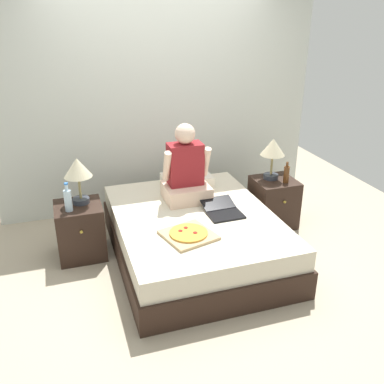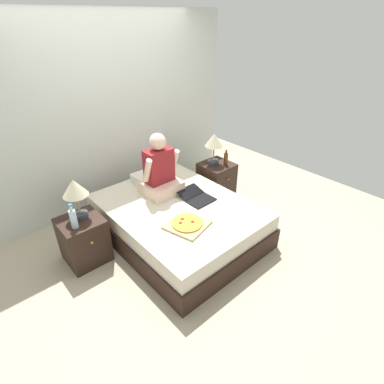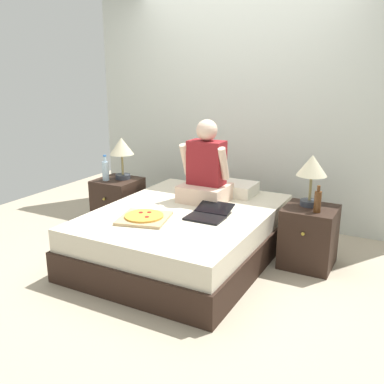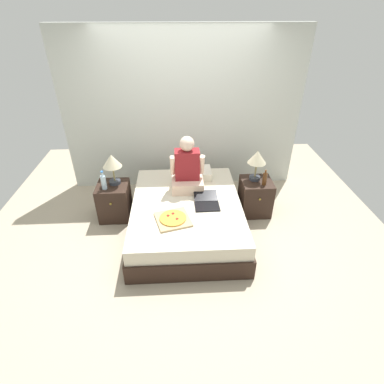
% 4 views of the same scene
% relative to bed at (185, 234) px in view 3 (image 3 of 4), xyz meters
% --- Properties ---
extents(ground_plane, '(5.72, 5.72, 0.00)m').
position_rel_bed_xyz_m(ground_plane, '(0.00, 0.00, -0.22)').
color(ground_plane, tan).
extents(wall_back, '(3.72, 0.12, 2.50)m').
position_rel_bed_xyz_m(wall_back, '(0.00, 1.33, 1.03)').
color(wall_back, silver).
rests_on(wall_back, ground).
extents(bed, '(1.49, 1.94, 0.46)m').
position_rel_bed_xyz_m(bed, '(0.00, 0.00, 0.00)').
color(bed, black).
rests_on(bed, ground).
extents(nightstand_left, '(0.44, 0.47, 0.54)m').
position_rel_bed_xyz_m(nightstand_left, '(-1.04, 0.36, 0.04)').
color(nightstand_left, black).
rests_on(nightstand_left, ground).
extents(lamp_on_left_nightstand, '(0.26, 0.26, 0.45)m').
position_rel_bed_xyz_m(lamp_on_left_nightstand, '(-1.00, 0.41, 0.64)').
color(lamp_on_left_nightstand, '#333842').
rests_on(lamp_on_left_nightstand, nightstand_left).
extents(water_bottle, '(0.07, 0.07, 0.28)m').
position_rel_bed_xyz_m(water_bottle, '(-1.12, 0.27, 0.42)').
color(water_bottle, silver).
rests_on(water_bottle, nightstand_left).
extents(nightstand_right, '(0.44, 0.47, 0.54)m').
position_rel_bed_xyz_m(nightstand_right, '(1.04, 0.36, 0.04)').
color(nightstand_right, black).
rests_on(nightstand_right, ground).
extents(lamp_on_right_nightstand, '(0.26, 0.26, 0.45)m').
position_rel_bed_xyz_m(lamp_on_right_nightstand, '(1.01, 0.41, 0.64)').
color(lamp_on_right_nightstand, '#333842').
rests_on(lamp_on_right_nightstand, nightstand_right).
extents(beer_bottle, '(0.06, 0.06, 0.23)m').
position_rel_bed_xyz_m(beer_bottle, '(1.11, 0.26, 0.41)').
color(beer_bottle, '#512D14').
rests_on(beer_bottle, nightstand_right).
extents(pillow, '(0.52, 0.34, 0.12)m').
position_rel_bed_xyz_m(pillow, '(0.14, 0.69, 0.29)').
color(pillow, silver).
rests_on(pillow, bed).
extents(person_seated, '(0.47, 0.40, 0.78)m').
position_rel_bed_xyz_m(person_seated, '(0.03, 0.36, 0.52)').
color(person_seated, beige).
rests_on(person_seated, bed).
extents(laptop, '(0.32, 0.42, 0.07)m').
position_rel_bed_xyz_m(laptop, '(0.27, -0.06, 0.25)').
color(laptop, black).
rests_on(laptop, bed).
extents(pizza_box, '(0.49, 0.49, 0.05)m').
position_rel_bed_xyz_m(pizza_box, '(-0.18, -0.39, 0.25)').
color(pizza_box, tan).
rests_on(pizza_box, bed).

